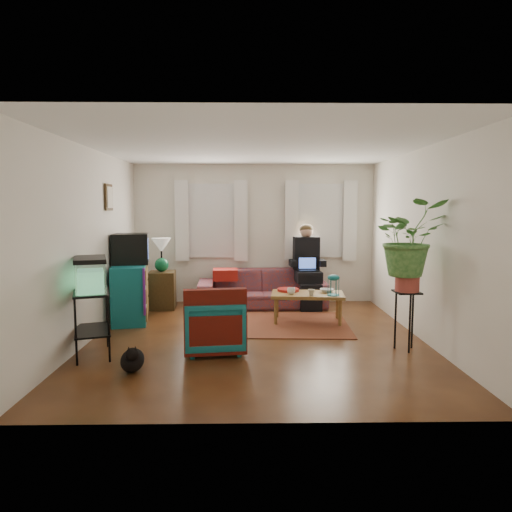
{
  "coord_description": "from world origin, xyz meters",
  "views": [
    {
      "loc": [
        -0.11,
        -6.13,
        1.79
      ],
      "look_at": [
        0.0,
        0.4,
        1.1
      ],
      "focal_mm": 32.0,
      "sensor_mm": 36.0,
      "label": 1
    }
  ],
  "objects_px": {
    "dresser": "(130,293)",
    "aquarium_stand": "(92,324)",
    "sofa": "(262,282)",
    "armchair": "(214,322)",
    "side_table": "(162,290)",
    "coffee_table": "(307,308)",
    "plant_stand": "(406,321)"
  },
  "relations": [
    {
      "from": "dresser",
      "to": "aquarium_stand",
      "type": "height_order",
      "value": "dresser"
    },
    {
      "from": "sofa",
      "to": "armchair",
      "type": "distance_m",
      "value": 2.67
    },
    {
      "from": "sofa",
      "to": "armchair",
      "type": "xyz_separation_m",
      "value": [
        -0.67,
        -2.58,
        -0.08
      ]
    },
    {
      "from": "sofa",
      "to": "aquarium_stand",
      "type": "distance_m",
      "value": 3.49
    },
    {
      "from": "dresser",
      "to": "aquarium_stand",
      "type": "relative_size",
      "value": 1.26
    },
    {
      "from": "side_table",
      "to": "aquarium_stand",
      "type": "relative_size",
      "value": 0.83
    },
    {
      "from": "coffee_table",
      "to": "plant_stand",
      "type": "bearing_deg",
      "value": -47.65
    },
    {
      "from": "aquarium_stand",
      "to": "coffee_table",
      "type": "height_order",
      "value": "aquarium_stand"
    },
    {
      "from": "coffee_table",
      "to": "plant_stand",
      "type": "xyz_separation_m",
      "value": [
        1.06,
        -1.43,
        0.15
      ]
    },
    {
      "from": "sofa",
      "to": "side_table",
      "type": "distance_m",
      "value": 1.79
    },
    {
      "from": "dresser",
      "to": "coffee_table",
      "type": "xyz_separation_m",
      "value": [
        2.81,
        -0.14,
        -0.22
      ]
    },
    {
      "from": "dresser",
      "to": "coffee_table",
      "type": "bearing_deg",
      "value": -13.35
    },
    {
      "from": "sofa",
      "to": "aquarium_stand",
      "type": "relative_size",
      "value": 2.88
    },
    {
      "from": "aquarium_stand",
      "to": "armchair",
      "type": "distance_m",
      "value": 1.47
    },
    {
      "from": "side_table",
      "to": "armchair",
      "type": "height_order",
      "value": "armchair"
    },
    {
      "from": "side_table",
      "to": "dresser",
      "type": "distance_m",
      "value": 0.97
    },
    {
      "from": "sofa",
      "to": "side_table",
      "type": "relative_size",
      "value": 3.46
    },
    {
      "from": "sofa",
      "to": "plant_stand",
      "type": "xyz_separation_m",
      "value": [
        1.74,
        -2.6,
        -0.07
      ]
    },
    {
      "from": "dresser",
      "to": "plant_stand",
      "type": "height_order",
      "value": "dresser"
    },
    {
      "from": "side_table",
      "to": "dresser",
      "type": "relative_size",
      "value": 0.66
    },
    {
      "from": "aquarium_stand",
      "to": "plant_stand",
      "type": "xyz_separation_m",
      "value": [
        3.87,
        0.16,
        -0.02
      ]
    },
    {
      "from": "sofa",
      "to": "dresser",
      "type": "height_order",
      "value": "dresser"
    },
    {
      "from": "side_table",
      "to": "coffee_table",
      "type": "xyz_separation_m",
      "value": [
        2.47,
        -1.03,
        -0.1
      ]
    },
    {
      "from": "dresser",
      "to": "plant_stand",
      "type": "distance_m",
      "value": 4.17
    },
    {
      "from": "sofa",
      "to": "armchair",
      "type": "bearing_deg",
      "value": -107.37
    },
    {
      "from": "side_table",
      "to": "aquarium_stand",
      "type": "bearing_deg",
      "value": -97.6
    },
    {
      "from": "side_table",
      "to": "plant_stand",
      "type": "height_order",
      "value": "plant_stand"
    },
    {
      "from": "coffee_table",
      "to": "side_table",
      "type": "bearing_deg",
      "value": 163.19
    },
    {
      "from": "dresser",
      "to": "aquarium_stand",
      "type": "xyz_separation_m",
      "value": [
        -0.01,
        -1.73,
        -0.05
      ]
    },
    {
      "from": "armchair",
      "to": "side_table",
      "type": "bearing_deg",
      "value": -72.95
    },
    {
      "from": "armchair",
      "to": "coffee_table",
      "type": "distance_m",
      "value": 1.97
    },
    {
      "from": "side_table",
      "to": "plant_stand",
      "type": "xyz_separation_m",
      "value": [
        3.52,
        -2.46,
        0.04
      ]
    }
  ]
}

